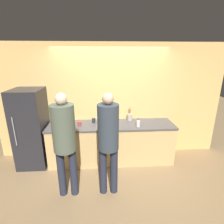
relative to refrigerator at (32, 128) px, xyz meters
name	(u,v)px	position (x,y,z in m)	size (l,w,h in m)	color
ground_plane	(112,169)	(1.71, -0.38, -0.84)	(14.00, 14.00, 0.00)	#8C704C
wall_back	(110,102)	(1.71, 0.36, 0.46)	(5.20, 0.06, 2.60)	#E0B266
counter	(111,142)	(1.71, 0.02, -0.40)	(2.75, 0.72, 0.89)	tan
refrigerator	(32,128)	(0.00, 0.00, 0.00)	(0.61, 0.71, 1.68)	#232328
person_left	(64,137)	(0.90, -1.01, 0.24)	(0.36, 0.36, 1.80)	#232838
person_center	(108,137)	(1.60, -1.01, 0.22)	(0.34, 0.34, 1.79)	#232838
fruit_bowl	(108,122)	(1.63, 0.01, 0.10)	(0.33, 0.33, 0.14)	beige
utensil_crock	(130,117)	(2.15, 0.25, 0.12)	(0.12, 0.12, 0.31)	#ADA393
bottle_clear	(138,123)	(2.27, -0.17, 0.12)	(0.07, 0.07, 0.18)	silver
cup_black	(94,120)	(1.32, 0.13, 0.10)	(0.08, 0.08, 0.10)	#28282D
cup_red	(80,124)	(1.02, -0.03, 0.09)	(0.08, 0.08, 0.09)	#A33D33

